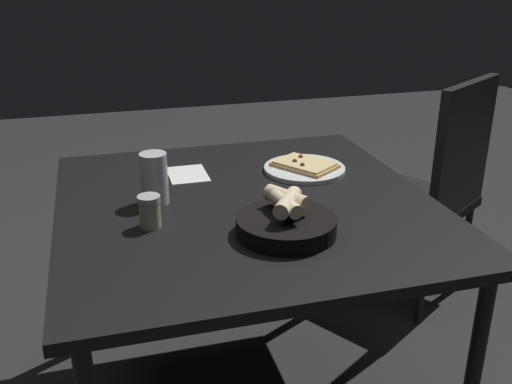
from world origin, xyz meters
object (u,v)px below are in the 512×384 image
object	(u,v)px
dining_table	(247,220)
beer_glass	(155,182)
pizza_plate	(304,168)
pepper_shaker	(150,213)
bread_basket	(286,222)
chair_near	(432,183)

from	to	relation	value
dining_table	beer_glass	world-z (taller)	beer_glass
pizza_plate	pepper_shaker	xyz separation A→B (m)	(0.28, -0.52, 0.03)
bread_basket	chair_near	xyz separation A→B (m)	(-0.67, 0.84, -0.24)
pizza_plate	chair_near	size ratio (longest dim) A/B	0.28
dining_table	pepper_shaker	size ratio (longest dim) A/B	12.59
pizza_plate	beer_glass	distance (m)	0.51
bread_basket	beer_glass	bearing A→B (deg)	-134.55
dining_table	bread_basket	distance (m)	0.25
chair_near	beer_glass	bearing A→B (deg)	-71.35
pepper_shaker	beer_glass	bearing A→B (deg)	168.37
bread_basket	beer_glass	size ratio (longest dim) A/B	1.73
pizza_plate	chair_near	distance (m)	0.72
pizza_plate	bread_basket	world-z (taller)	bread_basket
beer_glass	dining_table	bearing A→B (deg)	76.45
pepper_shaker	chair_near	size ratio (longest dim) A/B	0.09
beer_glass	pepper_shaker	world-z (taller)	beer_glass
pizza_plate	dining_table	bearing A→B (deg)	-51.97
bread_basket	chair_near	bearing A→B (deg)	128.43
bread_basket	pepper_shaker	xyz separation A→B (m)	(-0.13, -0.32, 0.01)
pepper_shaker	dining_table	bearing A→B (deg)	108.42
dining_table	bread_basket	size ratio (longest dim) A/B	4.27
dining_table	beer_glass	xyz separation A→B (m)	(-0.06, -0.25, 0.12)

